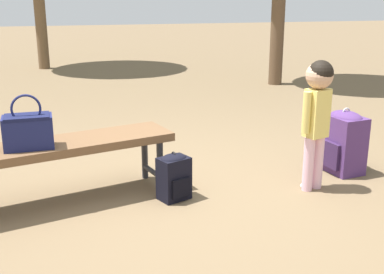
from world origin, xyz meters
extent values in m
plane|color=brown|center=(0.00, 0.00, 0.00)|extent=(40.00, 40.00, 0.00)
cube|color=brown|center=(-0.83, 0.08, 0.42)|extent=(1.65, 0.81, 0.06)
cylinder|color=#2D2D33|center=(-0.19, 0.40, 0.20)|extent=(0.05, 0.05, 0.39)
cylinder|color=#2D2D33|center=(-0.12, 0.13, 0.20)|extent=(0.05, 0.05, 0.39)
cylinder|color=#2D2D33|center=(-0.16, 0.26, 0.10)|extent=(0.11, 0.28, 0.04)
cube|color=#191E4C|center=(-1.03, -0.02, 0.56)|extent=(0.33, 0.19, 0.22)
cube|color=#131639|center=(-1.03, -0.02, 0.67)|extent=(0.30, 0.20, 0.02)
torus|color=#191E4C|center=(-1.03, -0.02, 0.72)|extent=(0.20, 0.02, 0.20)
cylinder|color=#E5B2C6|center=(0.96, -0.17, 0.21)|extent=(0.08, 0.08, 0.42)
cylinder|color=#E5B2C6|center=(1.06, -0.14, 0.21)|extent=(0.08, 0.08, 0.42)
ellipsoid|color=white|center=(0.96, -0.15, 0.02)|extent=(0.07, 0.10, 0.04)
ellipsoid|color=white|center=(1.05, -0.12, 0.02)|extent=(0.07, 0.10, 0.04)
cube|color=#E5CC66|center=(1.01, -0.15, 0.60)|extent=(0.18, 0.17, 0.36)
cylinder|color=#E5CC66|center=(0.91, -0.18, 0.62)|extent=(0.06, 0.06, 0.31)
cylinder|color=#E5CC66|center=(1.11, -0.12, 0.62)|extent=(0.06, 0.06, 0.31)
sphere|color=tan|center=(1.01, -0.15, 0.88)|extent=(0.20, 0.20, 0.20)
sphere|color=black|center=(1.01, -0.16, 0.90)|extent=(0.18, 0.18, 0.18)
cube|color=#4C2D66|center=(1.43, 0.13, 0.24)|extent=(0.29, 0.36, 0.48)
ellipsoid|color=#4C2D66|center=(1.43, 0.13, 0.47)|extent=(0.27, 0.34, 0.11)
cube|color=#311D42|center=(1.30, 0.11, 0.17)|extent=(0.07, 0.23, 0.22)
cube|color=#311D42|center=(1.58, 0.08, 0.24)|extent=(0.03, 0.06, 0.41)
cube|color=#311D42|center=(1.55, 0.23, 0.24)|extent=(0.03, 0.06, 0.41)
torus|color=#B2B2B7|center=(1.43, 0.13, 0.51)|extent=(0.08, 0.03, 0.08)
cube|color=black|center=(-0.06, -0.08, 0.16)|extent=(0.26, 0.23, 0.32)
ellipsoid|color=black|center=(-0.06, -0.08, 0.31)|extent=(0.25, 0.22, 0.07)
cube|color=black|center=(-0.02, -0.16, 0.11)|extent=(0.15, 0.08, 0.14)
cube|color=black|center=(-0.04, 0.02, 0.16)|extent=(0.04, 0.03, 0.27)
cube|color=black|center=(-0.13, -0.02, 0.16)|extent=(0.04, 0.03, 0.27)
torus|color=black|center=(-0.06, -0.08, 0.34)|extent=(0.03, 0.05, 0.05)
camera|label=1|loc=(-0.76, -3.35, 1.46)|focal=46.18mm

